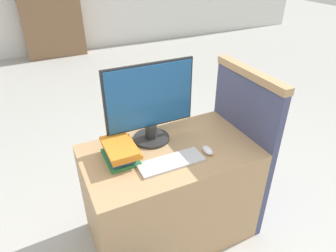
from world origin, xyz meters
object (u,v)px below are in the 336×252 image
object	(u,v)px
monitor	(150,103)
book_stack	(120,152)
keyboard	(171,162)
mouse	(208,150)

from	to	relation	value
monitor	book_stack	bearing A→B (deg)	-153.94
keyboard	book_stack	bearing A→B (deg)	147.20
monitor	book_stack	xyz separation A→B (m)	(-0.26, -0.13, -0.22)
book_stack	mouse	bearing A→B (deg)	-18.36
monitor	keyboard	world-z (taller)	monitor
monitor	mouse	xyz separation A→B (m)	(0.27, -0.30, -0.26)
monitor	book_stack	size ratio (longest dim) A/B	2.15
mouse	book_stack	size ratio (longest dim) A/B	0.35
mouse	book_stack	distance (m)	0.55
keyboard	book_stack	xyz separation A→B (m)	(-0.27, 0.17, 0.05)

